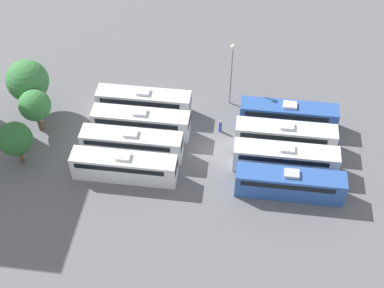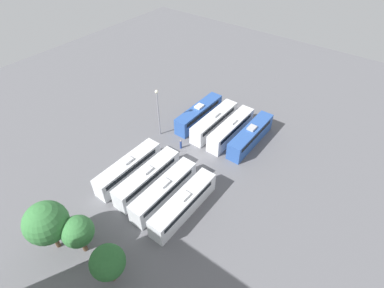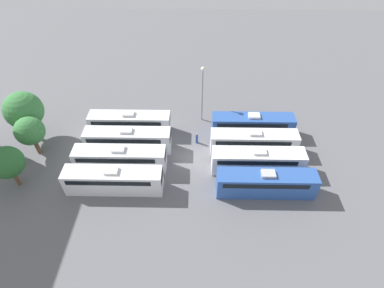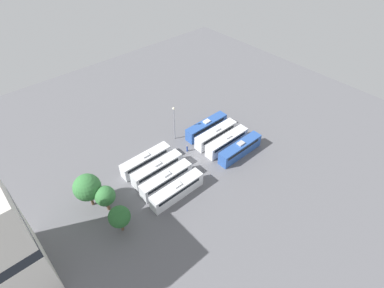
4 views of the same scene
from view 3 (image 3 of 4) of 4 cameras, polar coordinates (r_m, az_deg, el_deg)
name	(u,v)px [view 3 (image 3 of 4)]	position (r m, az deg, el deg)	size (l,w,h in m)	color
ground_plane	(190,159)	(41.19, -0.34, -2.84)	(115.03, 115.03, 0.00)	slate
bus_0	(266,183)	(37.20, 13.87, -7.15)	(2.48, 11.85, 3.56)	#2D56A8
bus_1	(257,160)	(39.48, 12.35, -3.06)	(2.48, 11.85, 3.56)	silver
bus_2	(253,142)	(41.95, 11.63, 0.45)	(2.48, 11.85, 3.56)	silver
bus_3	(252,124)	(44.74, 11.42, 3.66)	(2.48, 11.85, 3.56)	#2D56A8
bus_4	(113,180)	(37.65, -14.77, -6.57)	(2.48, 11.85, 3.56)	silver
bus_5	(120,158)	(39.95, -13.56, -2.63)	(2.48, 11.85, 3.56)	silver
bus_6	(128,139)	(42.37, -12.15, 0.87)	(2.48, 11.85, 3.56)	silver
bus_7	(130,123)	(45.15, -11.76, 4.02)	(2.48, 11.85, 3.56)	silver
worker_person	(197,138)	(43.00, 0.93, 1.07)	(0.36, 0.36, 1.72)	navy
light_pole	(202,86)	(44.11, 2.00, 10.92)	(0.60, 0.60, 9.19)	gray
tree_0	(7,163)	(41.51, -31.79, -3.02)	(3.93, 3.93, 5.94)	brown
tree_1	(30,131)	(44.76, -28.52, 2.18)	(3.85, 3.85, 5.95)	brown
tree_2	(24,110)	(47.16, -29.41, 5.61)	(5.18, 5.18, 7.62)	brown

